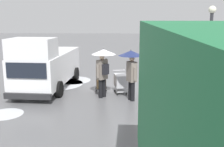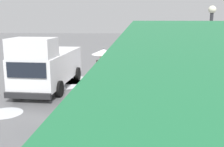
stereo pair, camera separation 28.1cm
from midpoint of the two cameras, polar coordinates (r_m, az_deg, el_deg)
The scene contains 10 objects.
ground_plane at distance 13.30m, azimuth 1.54°, elevation -3.09°, with size 90.00×90.00×0.00m, color #5B5B5E.
slush_patch_near_cluster at distance 14.40m, azimuth -12.13°, elevation -2.17°, with size 2.69×2.69×0.01m, color silver.
slush_patch_under_van at distance 10.59m, azimuth -22.53°, elevation -8.01°, with size 1.28×1.28×0.01m, color silver.
slush_patch_mid_street at distance 15.05m, azimuth -8.86°, elevation -1.43°, with size 1.96×1.96×0.01m, color silver.
cargo_van_parked_right at distance 13.34m, azimuth -14.42°, elevation 1.77°, with size 2.37×5.42×2.60m.
shopping_cart_vendor at distance 12.24m, azimuth 1.20°, elevation -1.67°, with size 0.72×0.92×1.02m.
hand_dolly_boxes at distance 12.31m, azimuth -2.96°, elevation -0.79°, with size 0.59×0.76×1.32m.
pedestrian_pink_side at distance 11.47m, azimuth -2.63°, elevation 2.50°, with size 1.04×1.04×2.15m.
pedestrian_black_side at distance 11.06m, azimuth 3.41°, elevation 2.22°, with size 1.04×1.04×2.15m.
street_lamp at distance 10.60m, azimuth 19.40°, elevation 5.43°, with size 0.28×0.28×3.86m.
Camera 1 is at (-0.17, 12.85, 3.45)m, focal length 42.78 mm.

